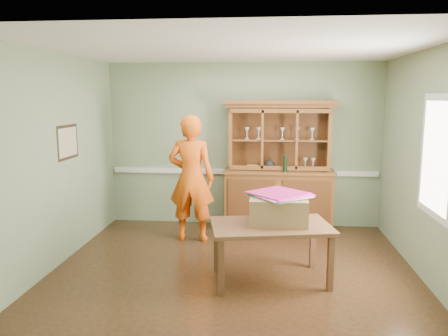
# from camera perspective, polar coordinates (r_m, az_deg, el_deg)

# --- Properties ---
(floor) EXTENTS (4.50, 4.50, 0.00)m
(floor) POSITION_cam_1_polar(r_m,az_deg,el_deg) (5.66, 1.27, -12.97)
(floor) COLOR #462C16
(floor) RESTS_ON ground
(ceiling) EXTENTS (4.50, 4.50, 0.00)m
(ceiling) POSITION_cam_1_polar(r_m,az_deg,el_deg) (5.27, 1.38, 15.35)
(ceiling) COLOR white
(ceiling) RESTS_ON wall_back
(wall_back) EXTENTS (4.50, 0.00, 4.50)m
(wall_back) POSITION_cam_1_polar(r_m,az_deg,el_deg) (7.28, 2.52, 3.02)
(wall_back) COLOR gray
(wall_back) RESTS_ON floor
(wall_left) EXTENTS (0.00, 4.00, 4.00)m
(wall_left) POSITION_cam_1_polar(r_m,az_deg,el_deg) (5.91, -21.00, 0.95)
(wall_left) COLOR gray
(wall_left) RESTS_ON floor
(wall_right) EXTENTS (0.00, 4.00, 4.00)m
(wall_right) POSITION_cam_1_polar(r_m,az_deg,el_deg) (5.60, 24.95, 0.27)
(wall_right) COLOR gray
(wall_right) RESTS_ON floor
(wall_front) EXTENTS (4.50, 0.00, 4.50)m
(wall_front) POSITION_cam_1_polar(r_m,az_deg,el_deg) (3.34, -1.28, -4.46)
(wall_front) COLOR gray
(wall_front) RESTS_ON floor
(chair_rail) EXTENTS (4.41, 0.05, 0.08)m
(chair_rail) POSITION_cam_1_polar(r_m,az_deg,el_deg) (7.32, 2.48, -0.50)
(chair_rail) COLOR white
(chair_rail) RESTS_ON wall_back
(framed_map) EXTENTS (0.03, 0.60, 0.46)m
(framed_map) POSITION_cam_1_polar(r_m,az_deg,el_deg) (6.14, -19.69, 3.20)
(framed_map) COLOR #2F2012
(framed_map) RESTS_ON wall_left
(window_panel) EXTENTS (0.03, 0.96, 1.36)m
(window_panel) POSITION_cam_1_polar(r_m,az_deg,el_deg) (5.29, 25.90, 1.37)
(window_panel) COLOR white
(window_panel) RESTS_ON wall_right
(china_hutch) EXTENTS (1.78, 0.59, 2.09)m
(china_hutch) POSITION_cam_1_polar(r_m,az_deg,el_deg) (7.13, 7.10, -2.17)
(china_hutch) COLOR brown
(china_hutch) RESTS_ON floor
(dining_table) EXTENTS (1.50, 1.06, 0.68)m
(dining_table) POSITION_cam_1_polar(r_m,az_deg,el_deg) (5.15, 6.13, -8.20)
(dining_table) COLOR brown
(dining_table) RESTS_ON floor
(cardboard_box) EXTENTS (0.66, 0.53, 0.31)m
(cardboard_box) POSITION_cam_1_polar(r_m,az_deg,el_deg) (5.17, 7.09, -5.44)
(cardboard_box) COLOR #9A774F
(cardboard_box) RESTS_ON dining_table
(kite_stack) EXTENTS (0.80, 0.80, 0.04)m
(kite_stack) POSITION_cam_1_polar(r_m,az_deg,el_deg) (5.16, 7.35, -3.46)
(kite_stack) COLOR #38BF73
(kite_stack) RESTS_ON cardboard_box
(person) EXTENTS (0.71, 0.49, 1.89)m
(person) POSITION_cam_1_polar(r_m,az_deg,el_deg) (6.51, -4.30, -1.35)
(person) COLOR #F65C0F
(person) RESTS_ON floor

